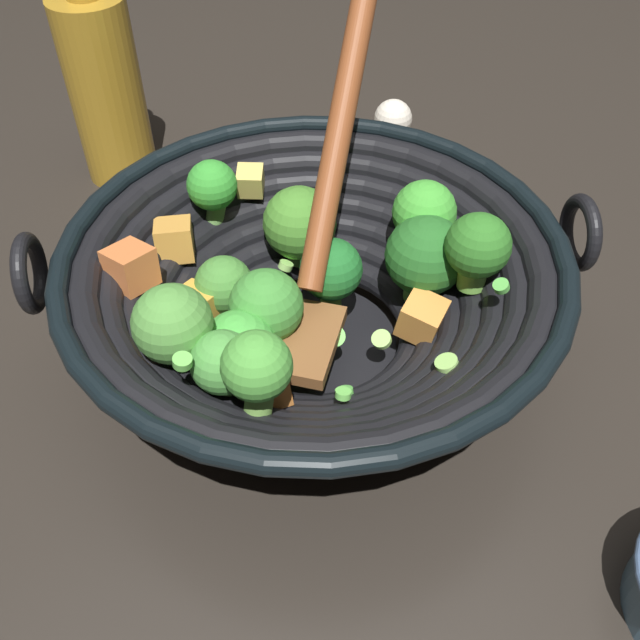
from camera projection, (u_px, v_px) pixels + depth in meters
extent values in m
plane|color=#28231E|center=(314.00, 349.00, 0.54)|extent=(4.00, 4.00, 0.00)
cylinder|color=black|center=(314.00, 345.00, 0.54)|extent=(0.12, 0.12, 0.01)
torus|color=black|center=(314.00, 330.00, 0.52)|extent=(0.17, 0.17, 0.02)
torus|color=black|center=(314.00, 320.00, 0.52)|extent=(0.20, 0.20, 0.02)
torus|color=black|center=(314.00, 310.00, 0.51)|extent=(0.23, 0.23, 0.02)
torus|color=black|center=(314.00, 299.00, 0.50)|extent=(0.25, 0.25, 0.02)
torus|color=black|center=(314.00, 288.00, 0.49)|extent=(0.28, 0.28, 0.02)
torus|color=black|center=(314.00, 276.00, 0.49)|extent=(0.30, 0.30, 0.02)
torus|color=black|center=(314.00, 265.00, 0.48)|extent=(0.33, 0.33, 0.02)
torus|color=black|center=(314.00, 252.00, 0.47)|extent=(0.35, 0.35, 0.01)
torus|color=black|center=(30.00, 273.00, 0.46)|extent=(0.03, 0.05, 0.05)
torus|color=black|center=(580.00, 233.00, 0.49)|extent=(0.03, 0.05, 0.05)
cylinder|color=#5F9248|center=(227.00, 390.00, 0.43)|extent=(0.02, 0.02, 0.02)
sphere|color=#4A953F|center=(223.00, 362.00, 0.41)|extent=(0.04, 0.04, 0.04)
cylinder|color=#76AC4C|center=(260.00, 397.00, 0.41)|extent=(0.03, 0.03, 0.02)
sphere|color=#4B9C3B|center=(257.00, 366.00, 0.39)|extent=(0.04, 0.04, 0.04)
cylinder|color=#618C45|center=(242.00, 379.00, 0.48)|extent=(0.02, 0.02, 0.02)
sphere|color=green|center=(238.00, 349.00, 0.46)|extent=(0.05, 0.05, 0.05)
cylinder|color=#5E8F3B|center=(227.00, 308.00, 0.52)|extent=(0.02, 0.02, 0.02)
sphere|color=#438234|center=(224.00, 285.00, 0.51)|extent=(0.04, 0.04, 0.04)
cylinder|color=#66984C|center=(216.00, 213.00, 0.55)|extent=(0.02, 0.02, 0.02)
sphere|color=green|center=(212.00, 185.00, 0.53)|extent=(0.04, 0.04, 0.04)
cylinder|color=#5A9643|center=(269.00, 339.00, 0.50)|extent=(0.02, 0.02, 0.02)
sphere|color=#3F8A35|center=(266.00, 306.00, 0.47)|extent=(0.05, 0.05, 0.05)
cylinder|color=#5B9637|center=(300.00, 253.00, 0.56)|extent=(0.03, 0.03, 0.01)
sphere|color=#45832C|center=(300.00, 223.00, 0.54)|extent=(0.06, 0.06, 0.06)
cylinder|color=#649F3D|center=(472.00, 276.00, 0.49)|extent=(0.02, 0.02, 0.02)
sphere|color=#2E7024|center=(478.00, 246.00, 0.47)|extent=(0.04, 0.04, 0.04)
cylinder|color=#75BB45|center=(277.00, 335.00, 0.50)|extent=(0.02, 0.02, 0.02)
sphere|color=#308D3A|center=(275.00, 310.00, 0.49)|extent=(0.04, 0.04, 0.04)
cylinder|color=#6DAC3C|center=(331.00, 299.00, 0.53)|extent=(0.02, 0.02, 0.02)
sphere|color=#1F6829|center=(331.00, 269.00, 0.51)|extent=(0.05, 0.05, 0.05)
cylinder|color=#61964C|center=(179.00, 355.00, 0.44)|extent=(0.02, 0.03, 0.02)
sphere|color=#50913D|center=(173.00, 324.00, 0.42)|extent=(0.05, 0.05, 0.05)
cylinder|color=#67A23E|center=(421.00, 291.00, 0.53)|extent=(0.04, 0.04, 0.02)
sphere|color=#246123|center=(426.00, 256.00, 0.50)|extent=(0.06, 0.06, 0.06)
cylinder|color=#85B646|center=(420.00, 242.00, 0.54)|extent=(0.03, 0.03, 0.02)
sphere|color=green|center=(424.00, 212.00, 0.52)|extent=(0.05, 0.05, 0.05)
cube|color=orange|center=(422.00, 318.00, 0.49)|extent=(0.04, 0.04, 0.03)
cube|color=orange|center=(262.00, 381.00, 0.43)|extent=(0.03, 0.03, 0.03)
cube|color=gold|center=(197.00, 309.00, 0.50)|extent=(0.04, 0.04, 0.03)
cube|color=gold|center=(174.00, 240.00, 0.52)|extent=(0.03, 0.04, 0.03)
cube|color=orange|center=(130.00, 267.00, 0.48)|extent=(0.04, 0.04, 0.03)
cube|color=#DFC35E|center=(251.00, 181.00, 0.55)|extent=(0.03, 0.03, 0.02)
cylinder|color=#6BC651|center=(336.00, 336.00, 0.49)|extent=(0.02, 0.02, 0.01)
cylinder|color=#6BC651|center=(182.00, 361.00, 0.39)|extent=(0.02, 0.02, 0.01)
cylinder|color=#56B247|center=(344.00, 392.00, 0.46)|extent=(0.01, 0.01, 0.01)
cylinder|color=#99D166|center=(382.00, 339.00, 0.49)|extent=(0.02, 0.02, 0.01)
cylinder|color=#99D166|center=(447.00, 363.00, 0.44)|extent=(0.02, 0.02, 0.01)
cylinder|color=#99D166|center=(287.00, 265.00, 0.54)|extent=(0.01, 0.01, 0.01)
cylinder|color=#56B247|center=(279.00, 208.00, 0.55)|extent=(0.01, 0.01, 0.00)
cylinder|color=#56B247|center=(501.00, 286.00, 0.45)|extent=(0.01, 0.01, 0.01)
cylinder|color=#6BC651|center=(343.00, 394.00, 0.43)|extent=(0.01, 0.01, 0.01)
cube|color=brown|center=(300.00, 340.00, 0.48)|extent=(0.08, 0.09, 0.01)
cylinder|color=brown|center=(343.00, 112.00, 0.48)|extent=(0.14, 0.16, 0.18)
cylinder|color=#AD7F23|center=(106.00, 92.00, 0.65)|extent=(0.07, 0.07, 0.17)
sphere|color=silver|center=(393.00, 119.00, 0.74)|extent=(0.04, 0.04, 0.04)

